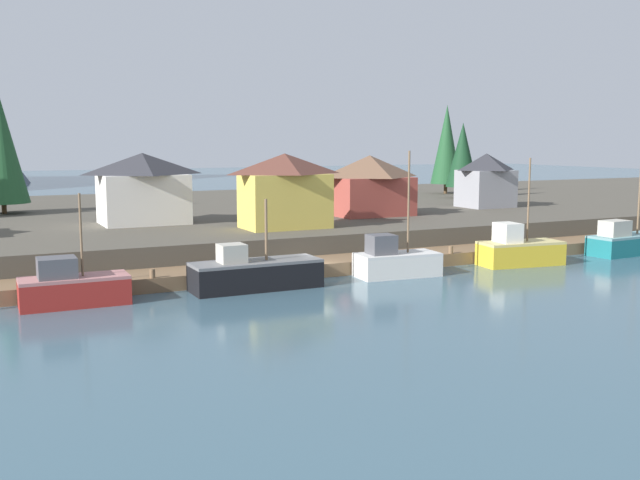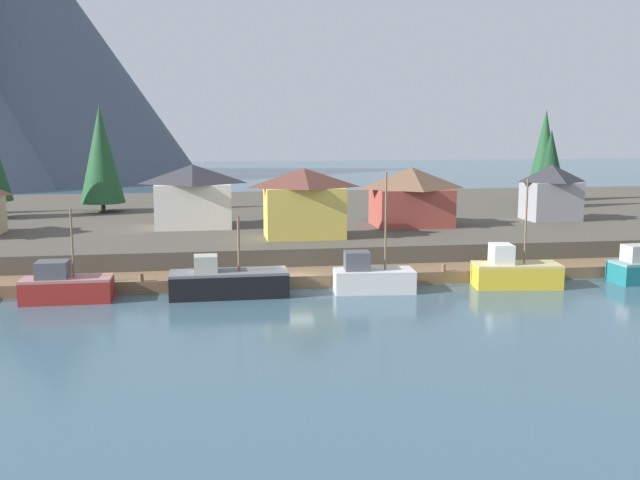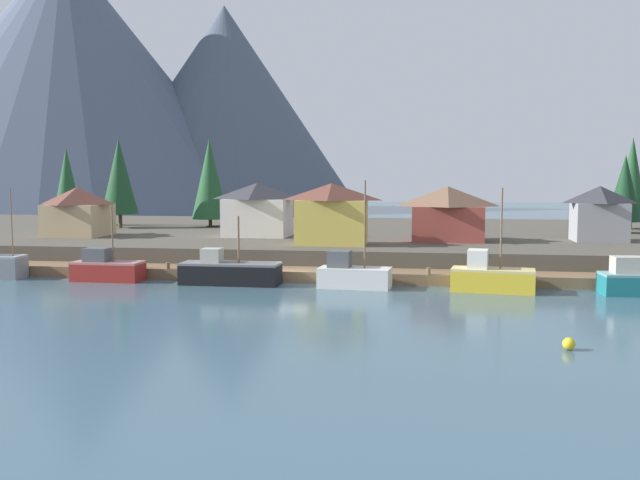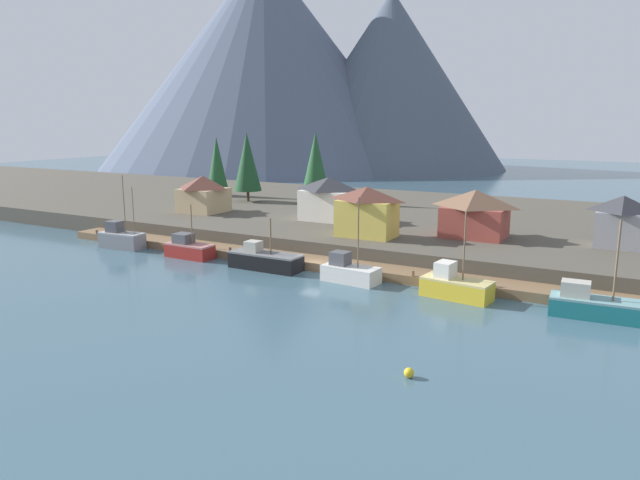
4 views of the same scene
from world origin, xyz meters
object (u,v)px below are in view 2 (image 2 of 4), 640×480
(house_white, at_px, (193,195))
(conifer_back_left, at_px, (550,163))
(fishing_boat_white, at_px, (372,278))
(conifer_mid_left, at_px, (101,155))
(fishing_boat_black, at_px, (228,282))
(house_red, at_px, (411,196))
(house_grey, at_px, (551,192))
(fishing_boat_yellow, at_px, (514,272))
(house_yellow, at_px, (304,202))
(fishing_boat_red, at_px, (65,286))
(conifer_near_left, at_px, (545,150))

(house_white, relative_size, conifer_back_left, 0.80)
(fishing_boat_white, height_order, conifer_mid_left, conifer_mid_left)
(fishing_boat_black, xyz_separation_m, house_red, (19.56, 18.47, 4.51))
(house_white, xyz_separation_m, conifer_back_left, (44.59, 11.88, 2.40))
(house_white, distance_m, house_grey, 38.78)
(fishing_boat_yellow, height_order, house_yellow, house_yellow)
(fishing_boat_white, bearing_deg, fishing_boat_yellow, 3.80)
(fishing_boat_red, bearing_deg, house_white, 67.05)
(fishing_boat_black, bearing_deg, house_red, 43.51)
(house_yellow, xyz_separation_m, house_grey, (28.58, 8.58, -0.16))
(house_red, distance_m, house_grey, 16.65)
(fishing_boat_white, xyz_separation_m, house_grey, (25.01, 20.80, 4.50))
(conifer_mid_left, bearing_deg, conifer_back_left, -3.75)
(house_red, bearing_deg, house_yellow, -152.07)
(fishing_boat_white, distance_m, house_red, 20.94)
(conifer_back_left, bearing_deg, fishing_boat_yellow, -120.14)
(fishing_boat_black, xyz_separation_m, house_grey, (36.07, 20.66, 4.52))
(fishing_boat_red, relative_size, house_white, 0.87)
(house_red, relative_size, conifer_near_left, 0.64)
(house_yellow, bearing_deg, house_red, 27.93)
(fishing_boat_white, relative_size, house_white, 1.17)
(fishing_boat_yellow, bearing_deg, fishing_boat_black, -173.45)
(fishing_boat_red, height_order, conifer_back_left, conifer_back_left)
(fishing_boat_black, bearing_deg, house_grey, 29.94)
(fishing_boat_black, height_order, fishing_boat_yellow, fishing_boat_yellow)
(conifer_near_left, height_order, conifer_mid_left, conifer_mid_left)
(house_white, height_order, conifer_mid_left, conifer_mid_left)
(fishing_boat_white, relative_size, house_yellow, 1.23)
(fishing_boat_white, distance_m, house_white, 25.55)
(house_red, distance_m, conifer_back_left, 26.62)
(conifer_mid_left, bearing_deg, fishing_boat_white, -55.89)
(fishing_boat_yellow, relative_size, house_white, 1.09)
(fishing_boat_yellow, xyz_separation_m, conifer_back_left, (19.21, 33.07, 6.97))
(house_grey, distance_m, conifer_near_left, 21.91)
(house_red, distance_m, conifer_mid_left, 37.96)
(fishing_boat_yellow, distance_m, conifer_back_left, 38.88)
(fishing_boat_yellow, height_order, conifer_near_left, conifer_near_left)
(fishing_boat_white, height_order, conifer_back_left, conifer_back_left)
(fishing_boat_yellow, xyz_separation_m, house_red, (-3.11, 18.79, 4.40))
(house_grey, xyz_separation_m, conifer_near_left, (8.73, 19.72, 3.87))
(house_yellow, bearing_deg, fishing_boat_white, -73.69)
(house_yellow, height_order, conifer_back_left, conifer_back_left)
(house_white, bearing_deg, conifer_near_left, 22.32)
(house_yellow, height_order, house_red, house_yellow)
(house_yellow, distance_m, conifer_mid_left, 32.45)
(fishing_boat_white, distance_m, house_yellow, 13.55)
(fishing_boat_red, bearing_deg, fishing_boat_yellow, -0.16)
(house_grey, distance_m, conifer_mid_left, 52.32)
(fishing_boat_white, distance_m, fishing_boat_yellow, 11.61)
(conifer_near_left, bearing_deg, house_grey, -113.88)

